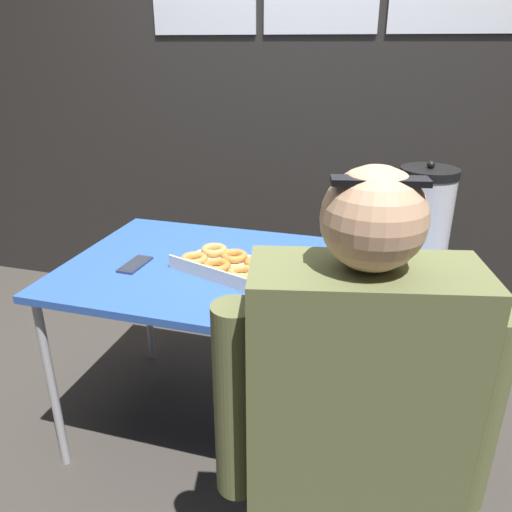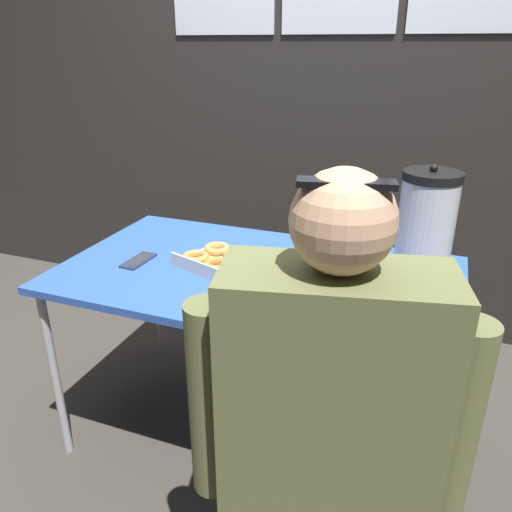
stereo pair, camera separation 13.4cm
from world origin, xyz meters
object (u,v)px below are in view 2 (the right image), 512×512
coffee_urn (425,229)px  cell_phone (139,260)px  person_seated (326,460)px  donut_box (245,270)px

coffee_urn → cell_phone: 1.05m
cell_phone → coffee_urn: bearing=13.1°
coffee_urn → cell_phone: bearing=-168.9°
person_seated → donut_box: bearing=-66.3°
coffee_urn → person_seated: size_ratio=0.32×
person_seated → cell_phone: bearing=-46.0°
coffee_urn → cell_phone: size_ratio=2.63×
cell_phone → person_seated: bearing=-31.5°
donut_box → person_seated: 0.78m
cell_phone → person_seated: size_ratio=0.12×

